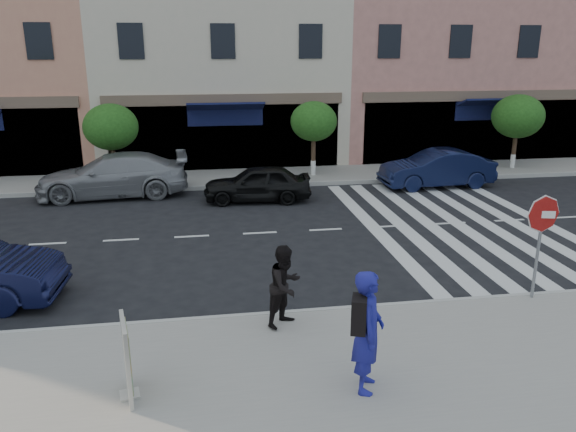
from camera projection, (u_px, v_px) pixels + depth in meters
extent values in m
plane|color=black|center=(279.00, 288.00, 12.88)|extent=(120.00, 120.00, 0.00)
cube|color=gray|center=(311.00, 376.00, 9.32)|extent=(60.00, 4.50, 0.15)
cube|color=gray|center=(241.00, 178.00, 23.25)|extent=(60.00, 3.00, 0.15)
cube|color=beige|center=(218.00, 42.00, 27.26)|extent=(11.00, 9.00, 11.00)
cube|color=tan|center=(453.00, 22.00, 28.78)|extent=(13.00, 9.00, 13.00)
cylinder|color=#473323|center=(114.00, 162.00, 22.05)|extent=(0.18, 0.18, 1.60)
cylinder|color=silver|center=(115.00, 174.00, 22.19)|extent=(0.20, 0.20, 0.60)
ellipsoid|color=#1E4814|center=(111.00, 127.00, 21.65)|extent=(2.10, 2.10, 1.79)
cylinder|color=#473323|center=(313.00, 155.00, 23.24)|extent=(0.18, 0.18, 1.71)
cylinder|color=silver|center=(313.00, 168.00, 23.41)|extent=(0.20, 0.20, 0.60)
ellipsoid|color=#1E4814|center=(314.00, 121.00, 22.84)|extent=(1.90, 1.90, 1.62)
cylinder|color=#473323|center=(514.00, 149.00, 24.62)|extent=(0.18, 0.18, 1.65)
cylinder|color=silver|center=(513.00, 161.00, 24.77)|extent=(0.20, 0.20, 0.60)
ellipsoid|color=#1E4814|center=(518.00, 116.00, 24.20)|extent=(2.20, 2.20, 1.87)
cylinder|color=gray|center=(538.00, 252.00, 11.78)|extent=(0.08, 0.08, 2.06)
cylinder|color=white|center=(543.00, 214.00, 11.52)|extent=(0.79, 0.20, 0.81)
cylinder|color=#9E1411|center=(544.00, 214.00, 11.50)|extent=(0.74, 0.21, 0.75)
cube|color=white|center=(545.00, 215.00, 11.47)|extent=(0.41, 0.12, 0.15)
imported|color=navy|center=(368.00, 331.00, 8.60)|extent=(0.68, 0.84, 1.98)
imported|color=black|center=(285.00, 286.00, 10.69)|extent=(0.99, 0.98, 1.61)
cube|color=beige|center=(130.00, 395.00, 8.67)|extent=(0.34, 0.34, 0.04)
cube|color=beige|center=(126.00, 359.00, 8.49)|extent=(0.21, 0.83, 1.28)
cube|color=#D88C3F|center=(129.00, 356.00, 8.49)|extent=(0.15, 0.68, 0.98)
imported|color=gray|center=(113.00, 175.00, 20.52)|extent=(5.50, 2.48, 1.56)
imported|color=black|center=(257.00, 183.00, 19.92)|extent=(3.90, 1.83, 1.29)
imported|color=black|center=(437.00, 169.00, 21.92)|extent=(4.46, 1.72, 1.45)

